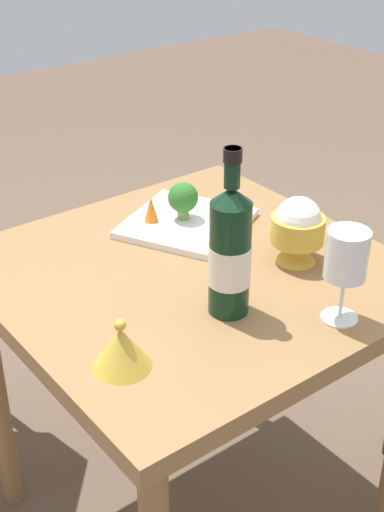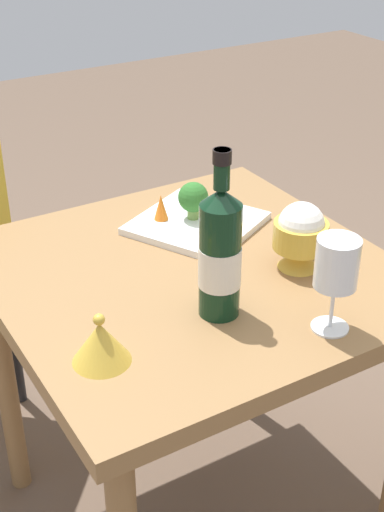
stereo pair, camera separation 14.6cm
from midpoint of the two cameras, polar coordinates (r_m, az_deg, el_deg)
The scene contains 9 objects.
dining_table at distance 1.52m, azimuth -2.74°, elevation -4.31°, with size 0.78×0.78×0.72m.
wine_bottle at distance 1.28m, azimuth -0.26°, elevation 0.28°, with size 0.08×0.08×0.32m.
wine_glass at distance 1.27m, azimuth 8.83°, elevation -0.17°, with size 0.08×0.08×0.18m.
rice_bowl at distance 1.47m, azimuth 5.50°, elevation 2.07°, with size 0.11×0.11×0.14m.
rice_bowl_lid at distance 1.20m, azimuth -9.05°, elevation -7.24°, with size 0.10×0.10×0.09m.
serving_plate at distance 1.63m, azimuth -2.97°, elevation 2.51°, with size 0.34×0.34×0.02m.
broccoli_floret at distance 1.62m, azimuth -3.30°, elevation 4.48°, with size 0.07×0.07×0.09m.
carrot_garnish_left at distance 1.62m, azimuth -0.30°, elevation 3.72°, with size 0.03×0.03×0.05m.
carrot_garnish_right at distance 1.62m, azimuth -5.81°, elevation 3.62°, with size 0.03×0.03×0.06m.
Camera 1 is at (0.77, 1.01, 1.48)m, focal length 51.05 mm.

